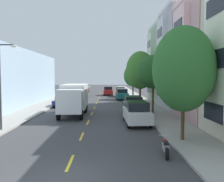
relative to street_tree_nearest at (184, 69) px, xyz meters
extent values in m
plane|color=#38383A|center=(-6.40, 24.49, -4.50)|extent=(160.00, 160.00, 0.00)
cube|color=#99968E|center=(-13.50, 22.49, -4.43)|extent=(3.20, 120.00, 0.14)
cube|color=#99968E|center=(0.70, 22.49, -4.43)|extent=(3.20, 120.00, 0.14)
cube|color=yellow|center=(-6.40, -3.51, -4.50)|extent=(0.14, 2.20, 0.01)
cube|color=yellow|center=(-6.40, 1.49, -4.50)|extent=(0.14, 2.20, 0.01)
cube|color=yellow|center=(-6.40, 6.49, -4.50)|extent=(0.14, 2.20, 0.01)
cube|color=yellow|center=(-6.40, 11.49, -4.50)|extent=(0.14, 2.20, 0.01)
cube|color=yellow|center=(-6.40, 16.49, -4.50)|extent=(0.14, 2.20, 0.01)
cube|color=yellow|center=(-6.40, 21.49, -4.50)|extent=(0.14, 2.20, 0.01)
cube|color=yellow|center=(-6.40, 26.49, -4.50)|extent=(0.14, 2.20, 0.01)
cube|color=yellow|center=(-6.40, 31.49, -4.50)|extent=(0.14, 2.20, 0.01)
cube|color=yellow|center=(-6.40, 36.49, -4.50)|extent=(0.14, 2.20, 0.01)
cube|color=yellow|center=(-6.40, 41.49, -4.50)|extent=(0.14, 2.20, 0.01)
cube|color=white|center=(2.02, -0.30, 1.20)|extent=(0.55, 3.40, 8.25)
cube|color=#1E232D|center=(1.73, -0.30, -2.60)|extent=(0.04, 2.58, 1.10)
cube|color=#1E232D|center=(1.73, -0.30, 0.57)|extent=(0.04, 2.58, 1.10)
cube|color=#1E232D|center=(1.73, -0.30, 3.74)|extent=(0.04, 2.58, 1.10)
cube|color=#FECACA|center=(2.02, 7.45, 1.47)|extent=(0.55, 3.40, 8.64)
cube|color=#1E232D|center=(1.73, 7.45, -2.51)|extent=(0.04, 2.58, 1.10)
cube|color=#1E232D|center=(1.73, 7.45, 0.81)|extent=(0.04, 2.58, 1.10)
cube|color=#1E232D|center=(1.73, 7.45, 4.13)|extent=(0.04, 2.58, 1.10)
cube|color=#A8A8AD|center=(8.49, 15.20, 1.54)|extent=(12.38, 7.55, 12.09)
cube|color=silver|center=(2.55, 15.20, 7.81)|extent=(0.60, 7.55, 0.44)
cube|color=silver|center=(2.02, 15.20, 2.02)|extent=(0.55, 3.40, 9.43)
cube|color=#1E232D|center=(1.73, 15.20, -2.33)|extent=(0.04, 2.58, 1.10)
cube|color=#1E232D|center=(1.73, 15.20, 1.30)|extent=(0.04, 2.58, 1.10)
cube|color=#1E232D|center=(1.73, 15.20, 4.93)|extent=(0.04, 2.58, 1.10)
cube|color=#99AD8E|center=(8.25, 22.94, 1.33)|extent=(11.90, 7.55, 11.67)
cube|color=beige|center=(2.55, 22.94, 7.38)|extent=(0.60, 7.55, 0.44)
cube|color=beige|center=(2.02, 22.94, 1.79)|extent=(0.55, 3.40, 9.10)
cube|color=#1E232D|center=(1.73, 22.94, -2.41)|extent=(0.04, 2.58, 1.10)
cube|color=#1E232D|center=(1.73, 22.94, 1.09)|extent=(0.04, 2.58, 1.10)
cube|color=#1E232D|center=(1.73, 22.94, 4.59)|extent=(0.04, 2.58, 1.10)
cylinder|color=#47331E|center=(0.00, 0.00, -3.16)|extent=(0.22, 0.22, 2.41)
ellipsoid|color=#2D6B2D|center=(0.00, 0.00, 0.00)|extent=(3.79, 3.79, 5.23)
cylinder|color=#47331E|center=(0.00, 9.87, -2.81)|extent=(0.21, 0.21, 3.11)
ellipsoid|color=#1E4C1E|center=(0.00, 9.87, 0.03)|extent=(3.25, 3.25, 3.44)
cylinder|color=#47331E|center=(0.00, 19.74, -2.96)|extent=(0.28, 0.28, 2.80)
ellipsoid|color=#387028|center=(0.00, 19.74, 0.47)|extent=(4.08, 4.08, 5.42)
cylinder|color=#47331E|center=(0.00, 29.62, -3.08)|extent=(0.27, 0.27, 2.56)
ellipsoid|color=#2D6B2D|center=(0.00, 29.62, -0.27)|extent=(3.42, 3.42, 4.09)
cylinder|color=#38383D|center=(-12.50, 2.97, -1.19)|extent=(0.16, 0.16, 6.36)
cylinder|color=#38383D|center=(-11.95, 2.97, 1.84)|extent=(1.10, 0.10, 0.10)
ellipsoid|color=silver|center=(-11.45, 2.97, 1.74)|extent=(0.44, 0.28, 0.20)
cube|color=white|center=(-8.21, 11.46, -2.57)|extent=(2.47, 5.50, 2.55)
cube|color=white|center=(-8.16, 7.57, -2.74)|extent=(2.33, 1.93, 2.20)
cube|color=black|center=(-8.15, 6.67, -2.26)|extent=(2.02, 0.11, 0.97)
cube|color=black|center=(-8.25, 14.11, -4.07)|extent=(2.40, 0.19, 0.24)
cylinder|color=black|center=(-9.22, 7.51, -4.02)|extent=(0.29, 0.96, 0.96)
cylinder|color=black|center=(-7.10, 7.54, -4.02)|extent=(0.29, 0.96, 0.96)
cylinder|color=black|center=(-9.29, 12.98, -4.02)|extent=(0.29, 0.96, 0.96)
cylinder|color=black|center=(-7.17, 13.00, -4.02)|extent=(0.29, 0.96, 0.96)
cylinder|color=black|center=(-9.28, 11.88, -4.02)|extent=(0.29, 0.96, 0.96)
cylinder|color=black|center=(-7.16, 11.90, -4.02)|extent=(0.29, 0.96, 0.96)
cube|color=navy|center=(-10.89, 18.01, -3.87)|extent=(1.83, 4.51, 0.60)
cube|color=black|center=(-10.89, 18.24, -3.32)|extent=(1.60, 2.17, 0.50)
cylinder|color=black|center=(-11.69, 16.49, -4.17)|extent=(0.22, 0.66, 0.66)
cylinder|color=black|center=(-10.11, 16.48, -4.17)|extent=(0.22, 0.66, 0.66)
cylinder|color=black|center=(-11.67, 19.55, -4.17)|extent=(0.22, 0.66, 0.66)
cylinder|color=black|center=(-10.09, 19.54, -4.17)|extent=(0.22, 0.66, 0.66)
cube|color=orange|center=(-2.13, 34.00, -3.72)|extent=(2.08, 4.85, 0.90)
cube|color=black|center=(-2.13, 34.00, -2.92)|extent=(1.79, 2.83, 0.70)
cylinder|color=black|center=(-1.22, 35.61, -4.17)|extent=(0.24, 0.67, 0.66)
cylinder|color=black|center=(-2.95, 35.66, -4.17)|extent=(0.24, 0.67, 0.66)
cylinder|color=black|center=(-1.31, 32.35, -4.17)|extent=(0.24, 0.67, 0.66)
cylinder|color=black|center=(-3.04, 32.39, -4.17)|extent=(0.24, 0.67, 0.66)
cube|color=maroon|center=(-10.75, 48.71, -3.86)|extent=(1.86, 4.72, 0.62)
cube|color=black|center=(-10.75, 49.09, -3.28)|extent=(1.63, 2.84, 0.55)
cylinder|color=black|center=(-11.53, 47.11, -4.17)|extent=(0.23, 0.66, 0.66)
cylinder|color=black|center=(-9.93, 47.12, -4.17)|extent=(0.23, 0.66, 0.66)
cylinder|color=black|center=(-11.57, 50.30, -4.17)|extent=(0.23, 0.66, 0.66)
cylinder|color=black|center=(-9.97, 50.32, -4.17)|extent=(0.23, 0.66, 0.66)
cube|color=#194C28|center=(-1.91, 11.13, -3.72)|extent=(1.99, 4.81, 0.90)
cube|color=black|center=(-1.91, 11.13, -2.92)|extent=(1.74, 2.80, 0.70)
cylinder|color=black|center=(-1.03, 12.75, -4.17)|extent=(0.22, 0.66, 0.66)
cylinder|color=black|center=(-2.76, 12.77, -4.17)|extent=(0.22, 0.66, 0.66)
cylinder|color=black|center=(-1.06, 9.49, -4.17)|extent=(0.22, 0.66, 0.66)
cylinder|color=black|center=(-2.79, 9.50, -4.17)|extent=(0.22, 0.66, 0.66)
cube|color=silver|center=(-2.18, 5.60, -3.72)|extent=(2.09, 4.85, 0.90)
cube|color=black|center=(-2.18, 5.60, -2.92)|extent=(1.80, 2.83, 0.70)
cylinder|color=black|center=(-1.36, 7.25, -4.17)|extent=(0.24, 0.67, 0.66)
cylinder|color=black|center=(-3.09, 7.20, -4.17)|extent=(0.24, 0.67, 0.66)
cylinder|color=black|center=(-1.27, 3.99, -4.17)|extent=(0.24, 0.67, 0.66)
cylinder|color=black|center=(-3.00, 3.94, -4.17)|extent=(0.24, 0.67, 0.66)
cube|color=#195B60|center=(-2.17, 27.31, -3.72)|extent=(2.04, 4.83, 0.90)
cube|color=black|center=(-2.17, 27.31, -2.92)|extent=(1.77, 2.81, 0.70)
cylinder|color=black|center=(-1.33, 28.96, -4.17)|extent=(0.23, 0.66, 0.66)
cylinder|color=black|center=(-3.06, 28.93, -4.17)|extent=(0.23, 0.66, 0.66)
cylinder|color=black|center=(-1.27, 25.70, -4.17)|extent=(0.23, 0.66, 0.66)
cylinder|color=black|center=(-3.00, 25.67, -4.17)|extent=(0.23, 0.66, 0.66)
cube|color=#333338|center=(-10.85, 32.63, -3.86)|extent=(1.84, 4.71, 0.62)
cube|color=black|center=(-10.85, 33.00, -3.28)|extent=(1.61, 2.83, 0.55)
cylinder|color=black|center=(-11.65, 31.03, -4.17)|extent=(0.22, 0.66, 0.66)
cylinder|color=black|center=(-10.05, 31.03, -4.17)|extent=(0.22, 0.66, 0.66)
cylinder|color=black|center=(-11.64, 34.23, -4.17)|extent=(0.22, 0.66, 0.66)
cylinder|color=black|center=(-10.04, 34.22, -4.17)|extent=(0.22, 0.66, 0.66)
cube|color=#AD1E1E|center=(-4.60, 37.72, -3.72)|extent=(1.95, 4.80, 0.90)
cube|color=black|center=(-4.60, 37.72, -2.92)|extent=(1.72, 2.78, 0.70)
cylinder|color=black|center=(-3.74, 39.35, -4.17)|extent=(0.22, 0.66, 0.66)
cylinder|color=black|center=(-5.46, 39.35, -4.17)|extent=(0.22, 0.66, 0.66)
cylinder|color=black|center=(-3.74, 36.09, -4.17)|extent=(0.22, 0.66, 0.66)
cylinder|color=black|center=(-5.46, 36.09, -4.17)|extent=(0.22, 0.66, 0.66)
cylinder|color=black|center=(-1.56, -1.76, -4.20)|extent=(0.21, 0.61, 0.60)
cylinder|color=black|center=(-1.74, -3.20, -4.20)|extent=(0.21, 0.61, 0.60)
cube|color=silver|center=(-1.65, -2.48, -4.08)|extent=(0.38, 0.84, 0.28)
ellipsoid|color=maroon|center=(-1.63, -2.31, -3.82)|extent=(0.24, 0.48, 0.22)
cube|color=black|center=(-1.68, -2.74, -3.80)|extent=(0.28, 0.54, 0.10)
cylinder|color=silver|center=(-1.58, -1.88, -3.62)|extent=(0.62, 0.11, 0.03)
camera|label=1|loc=(-4.60, -14.56, -0.46)|focal=38.37mm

